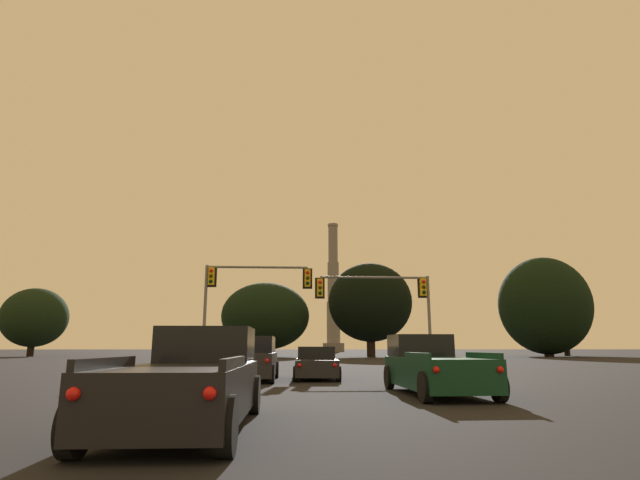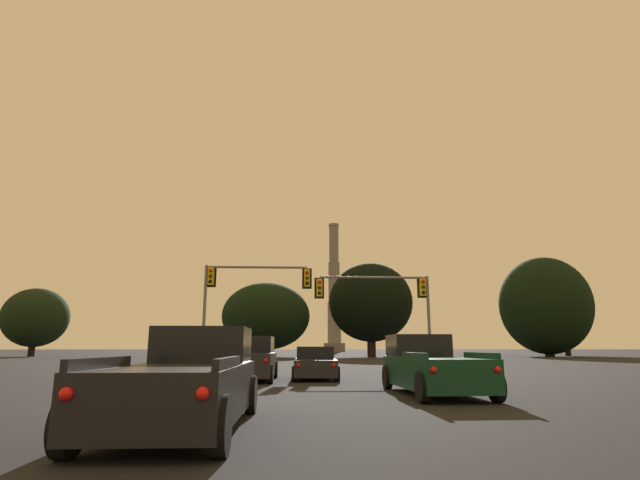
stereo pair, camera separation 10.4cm
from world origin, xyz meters
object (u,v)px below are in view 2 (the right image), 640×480
Objects in this scene: sedan_center_lane_front at (315,364)px; suv_left_lane_front at (252,359)px; pickup_truck_right_lane_second at (431,367)px; pickup_truck_left_lane_third at (188,381)px; smokestack at (334,300)px; traffic_light_overhead_right at (389,297)px; traffic_light_overhead_left at (241,289)px.

suv_left_lane_front is (-2.78, -0.94, 0.23)m from sedan_center_lane_front.
pickup_truck_left_lane_third is (-6.12, -6.22, 0.00)m from pickup_truck_right_lane_second.
sedan_center_lane_front is 0.12× the size of smokestack.
suv_left_lane_front is at bearing 131.48° from pickup_truck_right_lane_second.
traffic_light_overhead_right reaches higher than pickup_truck_left_lane_third.
suv_left_lane_front is at bearing -95.98° from smokestack.
traffic_light_overhead_left is 119.35m from smokestack.
suv_left_lane_front is (0.04, 12.77, 0.09)m from pickup_truck_left_lane_third.
pickup_truck_right_lane_second is 8.93m from suv_left_lane_front.
sedan_center_lane_front is at bearing -94.75° from smokestack.
pickup_truck_right_lane_second is at bearing -62.03° from traffic_light_overhead_left.
smokestack is at bearing 87.23° from traffic_light_overhead_right.
pickup_truck_right_lane_second is 8.73m from pickup_truck_left_lane_third.
smokestack is at bearing 86.42° from sedan_center_lane_front.
suv_left_lane_front is 10.87m from traffic_light_overhead_right.
traffic_light_overhead_right is at bearing -1.97° from traffic_light_overhead_left.
pickup_truck_left_lane_third is 1.12× the size of suv_left_lane_front.
traffic_light_overhead_left is at bearing 123.56° from sedan_center_lane_front.
traffic_light_overhead_right reaches higher than suv_left_lane_front.
pickup_truck_left_lane_third is at bearing -135.97° from pickup_truck_right_lane_second.
smokestack is at bearing 84.52° from suv_left_lane_front.
traffic_light_overhead_right is 0.18× the size of smokestack.
suv_left_lane_front reaches higher than pickup_truck_left_lane_third.
pickup_truck_left_lane_third is 12.77m from suv_left_lane_front.
pickup_truck_right_lane_second is at bearing 45.61° from pickup_truck_left_lane_third.
traffic_light_overhead_left is at bearing 100.84° from suv_left_lane_front.
pickup_truck_left_lane_third is at bearing -89.70° from suv_left_lane_front.
suv_left_lane_front reaches higher than sedan_center_lane_front.
traffic_light_overhead_right is 8.79m from traffic_light_overhead_left.
suv_left_lane_front is at bearing -160.16° from sedan_center_lane_front.
smokestack reaches higher than suv_left_lane_front.
pickup_truck_right_lane_second is 0.15× the size of smokestack.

